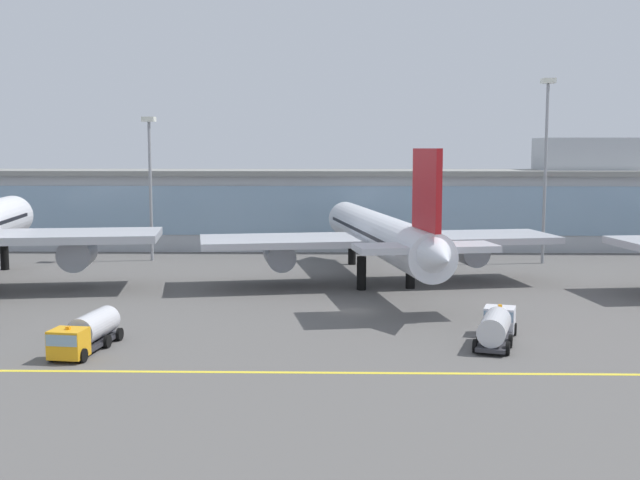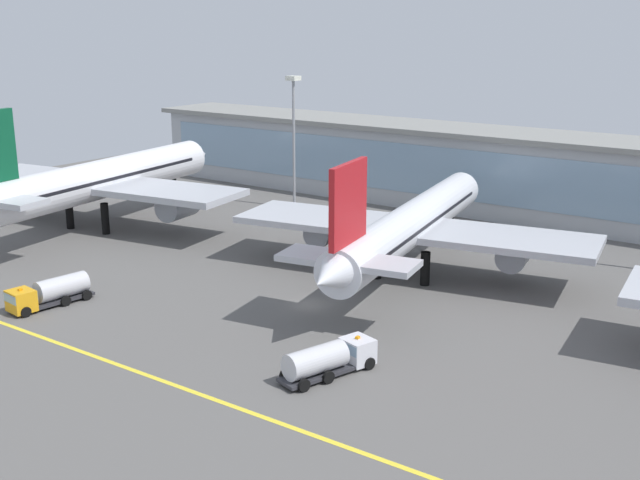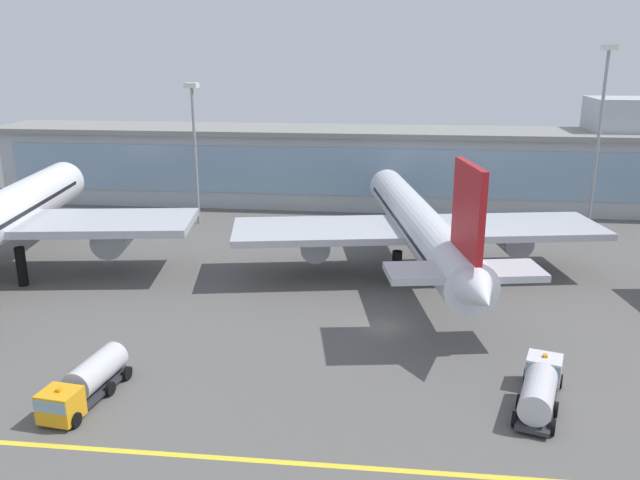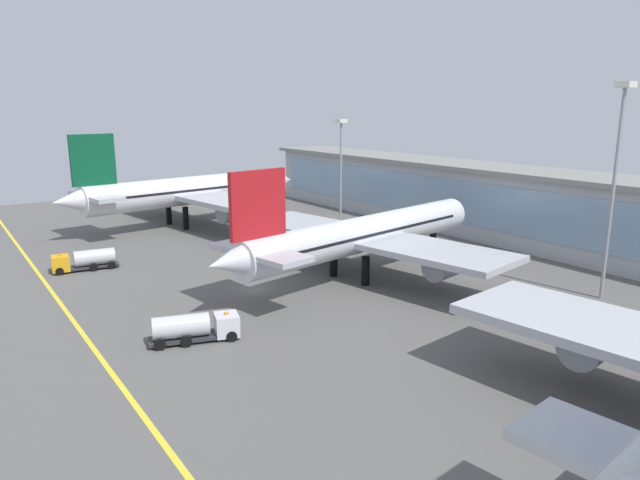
% 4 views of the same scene
% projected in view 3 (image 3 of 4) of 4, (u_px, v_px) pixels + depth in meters
% --- Properties ---
extents(ground_plane, '(184.40, 184.40, 0.00)m').
position_uv_depth(ground_plane, '(385.00, 327.00, 61.99)').
color(ground_plane, '#5B5956').
extents(taxiway_centreline_stripe, '(147.52, 0.50, 0.01)m').
position_uv_depth(taxiway_centreline_stripe, '(378.00, 469.00, 41.02)').
color(taxiway_centreline_stripe, yellow).
rests_on(taxiway_centreline_stripe, ground).
extents(terminal_building, '(134.72, 14.00, 18.03)m').
position_uv_depth(terminal_building, '(402.00, 165.00, 108.39)').
color(terminal_building, '#ADB2B7').
rests_on(terminal_building, ground).
extents(airliner_near_right, '(43.79, 51.28, 16.34)m').
position_uv_depth(airliner_near_right, '(418.00, 226.00, 74.71)').
color(airliner_near_right, black).
rests_on(airliner_near_right, ground).
extents(fuel_tanker_truck, '(3.89, 9.28, 2.90)m').
position_uv_depth(fuel_tanker_truck, '(84.00, 384.00, 48.48)').
color(fuel_tanker_truck, black).
rests_on(fuel_tanker_truck, ground).
extents(baggage_tug_near, '(5.14, 9.36, 2.90)m').
position_uv_depth(baggage_tug_near, '(540.00, 386.00, 48.16)').
color(baggage_tug_near, black).
rests_on(baggage_tug_near, ground).
extents(apron_light_mast_west, '(1.80, 1.80, 20.85)m').
position_uv_depth(apron_light_mast_west, '(194.00, 131.00, 94.93)').
color(apron_light_mast_west, gray).
rests_on(apron_light_mast_west, ground).
extents(apron_light_mast_centre, '(1.80, 1.80, 26.05)m').
position_uv_depth(apron_light_mast_centre, '(601.00, 117.00, 86.46)').
color(apron_light_mast_centre, gray).
rests_on(apron_light_mast_centre, ground).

